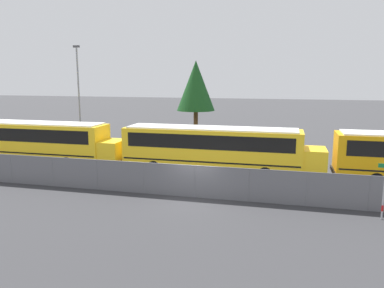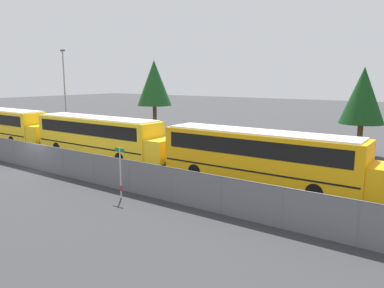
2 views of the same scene
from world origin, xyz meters
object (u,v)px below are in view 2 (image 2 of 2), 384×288
object	(u,v)px
light_pole	(65,88)
tree_1	(363,96)
school_bus_3	(263,154)
tree_0	(154,83)
street_sign	(120,171)
school_bus_2	(99,133)
school_bus_1	(3,122)

from	to	relation	value
light_pole	tree_1	distance (m)	32.70
school_bus_3	tree_0	xyz separation A→B (m)	(-18.62, 11.52, 3.90)
street_sign	tree_0	xyz separation A→B (m)	(-13.54, 18.28, 4.35)
school_bus_2	light_pole	world-z (taller)	light_pole
school_bus_2	tree_0	world-z (taller)	tree_0
school_bus_1	school_bus_3	size ratio (longest dim) A/B	1.00
tree_0	tree_1	distance (m)	21.47
school_bus_2	school_bus_3	xyz separation A→B (m)	(14.43, 0.14, 0.00)
school_bus_2	tree_1	bearing A→B (deg)	36.82
school_bus_2	tree_0	xyz separation A→B (m)	(-4.19, 11.66, 3.90)
light_pole	tree_1	size ratio (longest dim) A/B	1.33
school_bus_3	tree_1	bearing A→B (deg)	77.64
school_bus_2	tree_1	world-z (taller)	tree_1
street_sign	tree_1	xyz separation A→B (m)	(7.88, 19.52, 3.48)
school_bus_2	tree_0	size ratio (longest dim) A/B	1.67
school_bus_3	tree_1	world-z (taller)	tree_1
school_bus_3	tree_0	size ratio (longest dim) A/B	1.67
tree_0	street_sign	bearing A→B (deg)	-53.47
light_pole	street_sign	bearing A→B (deg)	-30.57
school_bus_2	school_bus_3	size ratio (longest dim) A/B	1.00
street_sign	light_pole	xyz separation A→B (m)	(-24.42, 14.43, 3.77)
school_bus_1	school_bus_3	bearing A→B (deg)	0.93
tree_0	light_pole	bearing A→B (deg)	-160.52
school_bus_3	tree_0	distance (m)	22.24
school_bus_3	street_sign	world-z (taller)	school_bus_3
school_bus_2	school_bus_1	bearing A→B (deg)	-178.67
school_bus_2	tree_0	bearing A→B (deg)	109.79
school_bus_1	street_sign	xyz separation A→B (m)	(23.68, -6.29, -0.45)
school_bus_2	tree_0	distance (m)	12.99
light_pole	tree_0	xyz separation A→B (m)	(10.88, 3.85, 0.58)
school_bus_3	light_pole	xyz separation A→B (m)	(-29.51, 7.67, 3.32)
school_bus_3	tree_1	distance (m)	13.41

